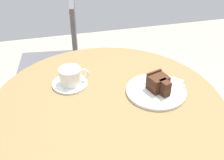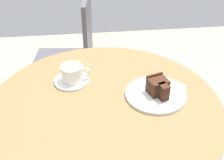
% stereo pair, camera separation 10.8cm
% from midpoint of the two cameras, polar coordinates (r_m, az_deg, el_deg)
% --- Properties ---
extents(cafe_table, '(0.87, 0.87, 0.75)m').
position_cam_midpoint_polar(cafe_table, '(1.11, 1.31, -9.37)').
color(cafe_table, brown).
rests_on(cafe_table, ground).
extents(saucer, '(0.14, 0.14, 0.01)m').
position_cam_midpoint_polar(saucer, '(1.14, -5.56, -0.24)').
color(saucer, silver).
rests_on(saucer, cafe_table).
extents(coffee_cup, '(0.12, 0.09, 0.07)m').
position_cam_midpoint_polar(coffee_cup, '(1.12, -5.33, 1.37)').
color(coffee_cup, silver).
rests_on(coffee_cup, saucer).
extents(teaspoon, '(0.09, 0.05, 0.00)m').
position_cam_midpoint_polar(teaspoon, '(1.11, -5.61, -1.09)').
color(teaspoon, silver).
rests_on(teaspoon, saucer).
extents(cake_plate, '(0.23, 0.23, 0.01)m').
position_cam_midpoint_polar(cake_plate, '(1.08, 11.65, -2.97)').
color(cake_plate, silver).
rests_on(cake_plate, cafe_table).
extents(cake_slice, '(0.08, 0.10, 0.07)m').
position_cam_midpoint_polar(cake_slice, '(1.06, 12.29, -1.44)').
color(cake_slice, '#381E14').
rests_on(cake_slice, cake_plate).
extents(fork, '(0.11, 0.11, 0.00)m').
position_cam_midpoint_polar(fork, '(1.12, 10.05, -0.71)').
color(fork, silver).
rests_on(fork, cake_plate).
extents(napkin, '(0.22, 0.21, 0.00)m').
position_cam_midpoint_polar(napkin, '(1.12, 12.74, -1.80)').
color(napkin, beige).
rests_on(napkin, cafe_table).
extents(cafe_chair, '(0.42, 0.42, 0.90)m').
position_cam_midpoint_polar(cafe_chair, '(1.78, -5.88, 5.42)').
color(cafe_chair, '#4C4C51').
rests_on(cafe_chair, ground).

